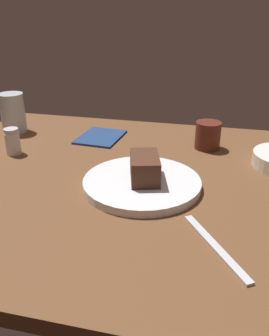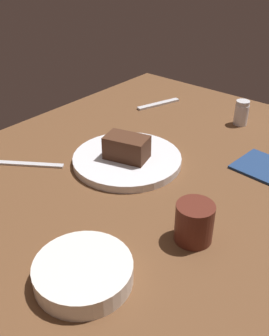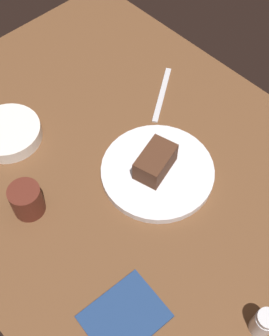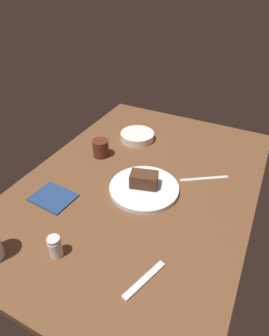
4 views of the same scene
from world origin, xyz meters
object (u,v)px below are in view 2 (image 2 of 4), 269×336
at_px(dessert_plate, 127,160).
at_px(side_bowl, 83,272).
at_px(folded_napkin, 269,169).
at_px(chocolate_cake_slice, 127,147).
at_px(butter_knife, 24,164).
at_px(coffee_cup, 194,222).
at_px(dessert_spoon, 158,104).
at_px(salt_shaker, 241,113).

bearing_deg(dessert_plate, side_bowl, 30.15).
bearing_deg(folded_napkin, chocolate_cake_slice, -54.74).
bearing_deg(butter_knife, dessert_plate, 8.39).
height_order(coffee_cup, folded_napkin, coffee_cup).
relative_size(dessert_spoon, folded_napkin, 1.03).
xyz_separation_m(salt_shaker, coffee_cup, (0.50, 0.16, 0.00)).
bearing_deg(dessert_plate, chocolate_cake_slice, 35.10).
xyz_separation_m(salt_shaker, dessert_spoon, (0.04, -0.26, -0.03)).
distance_m(coffee_cup, folded_napkin, 0.31).
bearing_deg(side_bowl, chocolate_cake_slice, -149.93).
xyz_separation_m(dessert_plate, coffee_cup, (0.13, 0.26, 0.03)).
height_order(chocolate_cake_slice, salt_shaker, chocolate_cake_slice).
relative_size(dessert_plate, coffee_cup, 3.46).
xyz_separation_m(dessert_plate, dessert_spoon, (-0.33, -0.16, -0.01)).
relative_size(side_bowl, butter_knife, 0.83).
distance_m(chocolate_cake_slice, coffee_cup, 0.29).
height_order(chocolate_cake_slice, side_bowl, chocolate_cake_slice).
bearing_deg(side_bowl, dessert_plate, -149.85).
distance_m(dessert_plate, dessert_spoon, 0.37).
relative_size(butter_knife, folded_napkin, 1.30).
xyz_separation_m(salt_shaker, side_bowl, (0.69, 0.08, -0.02)).
bearing_deg(side_bowl, salt_shaker, -173.37).
height_order(coffee_cup, butter_knife, coffee_cup).
bearing_deg(dessert_plate, dessert_spoon, -154.70).
relative_size(salt_shaker, side_bowl, 0.44).
bearing_deg(side_bowl, dessert_spoon, -152.27).
height_order(chocolate_cake_slice, coffee_cup, coffee_cup).
bearing_deg(dessert_plate, salt_shaker, 164.18).
distance_m(salt_shaker, folded_napkin, 0.25).
height_order(side_bowl, coffee_cup, coffee_cup).
distance_m(butter_knife, folded_napkin, 0.57).
bearing_deg(dessert_plate, coffee_cup, 64.64).
xyz_separation_m(dessert_plate, folded_napkin, (-0.18, 0.27, -0.01)).
distance_m(salt_shaker, coffee_cup, 0.52).
xyz_separation_m(side_bowl, butter_knife, (-0.15, -0.37, -0.01)).
relative_size(chocolate_cake_slice, salt_shaker, 1.41).
relative_size(chocolate_cake_slice, butter_knife, 0.52).
bearing_deg(folded_napkin, side_bowl, -9.84).
xyz_separation_m(coffee_cup, butter_knife, (0.04, -0.45, -0.03)).
height_order(dessert_spoon, butter_knife, dessert_spoon).
height_order(dessert_plate, coffee_cup, coffee_cup).
bearing_deg(coffee_cup, dessert_spoon, -137.36).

